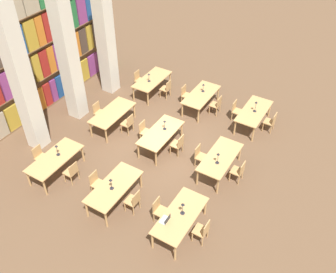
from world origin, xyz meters
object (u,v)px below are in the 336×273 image
pillar_right (104,29)px  reading_table_0 (180,216)px  chair_10 (217,104)px  reading_table_8 (152,80)px  laptop (166,220)px  desk_lamp_1 (218,156)px  chair_15 (99,112)px  desk_lamp_7 (149,76)px  reading_table_2 (254,112)px  reading_table_4 (161,134)px  chair_2 (239,171)px  chair_12 (72,172)px  reading_table_3 (114,188)px  pillar_center (67,51)px  reading_table_1 (220,158)px  chair_8 (178,144)px  reading_table_6 (55,159)px  chair_3 (200,156)px  desk_lamp_4 (165,123)px  reading_table_7 (113,114)px  desk_lamp_0 (183,207)px  chair_0 (202,231)px  chair_13 (40,156)px  pillar_left (21,78)px  desk_lamp_2 (256,105)px  desk_lamp_5 (203,86)px  chair_4 (271,122)px  chair_1 (160,210)px  chair_11 (186,94)px  reading_table_5 (201,96)px  desk_lamp_3 (111,182)px  chair_16 (166,88)px  chair_9 (145,131)px  chair_14 (128,123)px  chair_17 (139,79)px  chair_5 (236,110)px  chair_7 (97,183)px

pillar_right → reading_table_0: (-5.32, -6.79, -2.33)m
chair_10 → reading_table_8: chair_10 is taller
laptop → desk_lamp_1: size_ratio=0.69×
chair_15 → desk_lamp_7: size_ratio=2.09×
reading_table_2 → reading_table_4: bearing=141.0°
chair_2 → chair_12: 5.83m
reading_table_3 → desk_lamp_7: (5.92, 2.51, 0.35)m
chair_12 → desk_lamp_7: desk_lamp_7 is taller
pillar_center → reading_table_1: 7.14m
chair_8 → reading_table_6: bearing=134.5°
chair_3 → desk_lamp_4: desk_lamp_4 is taller
reading_table_7 → desk_lamp_4: bearing=-86.1°
reading_table_6 → desk_lamp_0: bearing=-87.7°
pillar_right → chair_0: size_ratio=6.87×
pillar_right → chair_13: 6.10m
reading_table_1 → chair_13: bearing=118.3°
reading_table_6 → pillar_left: bearing=65.1°
desk_lamp_2 → desk_lamp_0: bearing=-179.9°
desk_lamp_5 → reading_table_6: 6.96m
chair_3 → reading_table_8: chair_3 is taller
chair_4 → desk_lamp_5: bearing=87.0°
chair_1 → chair_8: size_ratio=1.00×
chair_12 → reading_table_8: size_ratio=0.42×
chair_4 → reading_table_4: 4.58m
reading_table_3 → chair_11: 6.27m
chair_2 → reading_table_3: size_ratio=0.42×
reading_table_1 → reading_table_5: 3.96m
desk_lamp_3 → desk_lamp_2: bearing=-21.0°
chair_16 → desk_lamp_7: 0.98m
reading_table_0 → chair_10: bearing=15.2°
pillar_center → chair_1: 7.20m
laptop → chair_10: size_ratio=0.37×
chair_9 → pillar_right: bearing=-123.3°
chair_8 → desk_lamp_1: bearing=-103.4°
desk_lamp_5 → chair_14: desk_lamp_5 is taller
reading_table_4 → chair_17: bearing=45.3°
chair_14 → reading_table_8: chair_14 is taller
chair_4 → chair_12: bearing=141.6°
reading_table_2 → chair_5: chair_5 is taller
pillar_right → chair_10: 5.77m
reading_table_3 → reading_table_8: 6.65m
pillar_center → pillar_left: bearing=180.0°
chair_9 → reading_table_7: bearing=-91.9°
chair_0 → chair_15: size_ratio=1.00×
reading_table_2 → chair_12: size_ratio=2.39×
pillar_left → chair_2: 8.22m
pillar_right → desk_lamp_7: pillar_right is taller
chair_17 → desk_lamp_5: bearing=94.4°
chair_7 → desk_lamp_3: 0.96m
reading_table_8 → desk_lamp_0: bearing=-140.4°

